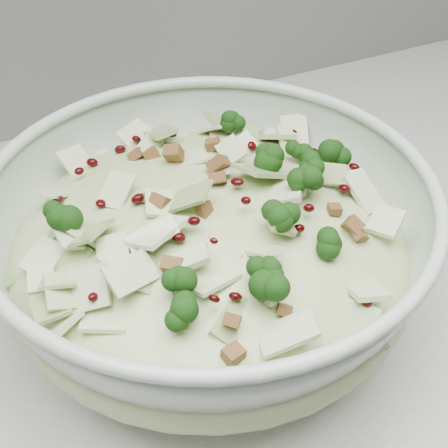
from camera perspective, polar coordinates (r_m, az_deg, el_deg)
counter at (r=1.01m, az=1.13°, el=-19.79°), size 3.60×0.60×0.90m
mixing_bowl at (r=0.52m, az=-1.32°, el=-2.40°), size 0.42×0.42×0.14m
salad at (r=0.50m, az=-1.36°, el=-0.44°), size 0.39×0.39×0.14m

